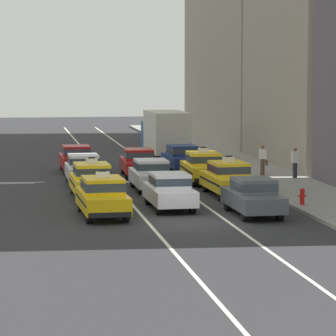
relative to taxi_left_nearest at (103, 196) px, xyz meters
name	(u,v)px	position (x,y,z in m)	size (l,w,h in m)	color
ground_plane	(188,222)	(3.24, -1.91, -0.88)	(160.00, 160.00, 0.00)	#2B2B2D
lane_stripe_left_center	(101,169)	(1.64, 18.09, -0.87)	(0.14, 80.00, 0.01)	silver
lane_stripe_center_right	(153,168)	(4.84, 18.09, -0.87)	(0.14, 80.00, 0.01)	silver
sidewalk_curb	(262,174)	(10.44, 13.09, -0.80)	(4.00, 90.00, 0.15)	gray
taxi_left_nearest	(103,196)	(0.00, 0.00, 0.00)	(1.96, 4.62, 1.96)	black
taxi_left_second	(92,180)	(0.03, 5.61, 0.00)	(1.91, 4.59, 1.96)	black
sedan_left_third	(83,168)	(0.05, 10.99, -0.03)	(1.77, 4.30, 1.58)	black
sedan_left_fourth	(76,158)	(0.05, 16.71, -0.03)	(1.81, 4.32, 1.58)	black
sedan_center_nearest	(170,190)	(3.10, 1.64, -0.03)	(1.83, 4.33, 1.58)	black
sedan_center_second	(151,174)	(3.19, 7.76, -0.03)	(1.77, 4.30, 1.58)	black
sedan_center_third	(138,162)	(3.39, 13.94, -0.03)	(1.89, 4.35, 1.58)	black
sedan_right_nearest	(253,195)	(6.25, -0.70, -0.03)	(1.82, 4.32, 1.58)	black
taxi_right_second	(228,178)	(6.58, 5.27, 0.00)	(1.92, 4.60, 1.96)	black
taxi_right_third	(203,167)	(6.41, 10.38, 0.00)	(1.93, 4.61, 1.96)	black
sedan_right_fourth	(182,157)	(6.30, 15.96, -0.03)	(1.90, 4.36, 1.58)	black
box_truck_right_fifth	(165,133)	(6.44, 23.21, 0.90)	(2.38, 6.99, 3.27)	black
pedestrian_near_crosswalk	(263,160)	(10.19, 12.08, 0.12)	(0.47, 0.24, 1.69)	#473828
pedestrian_mid_block	(295,163)	(11.58, 10.50, 0.12)	(0.36, 0.24, 1.67)	#23232D
fire_hydrant	(302,196)	(8.92, 0.95, -0.33)	(0.36, 0.22, 0.73)	red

